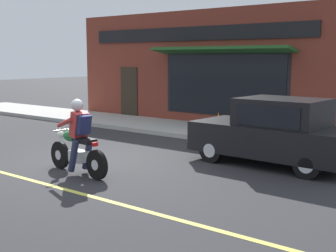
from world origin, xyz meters
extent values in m
plane|color=#2B2B2D|center=(0.00, 0.00, 0.00)|extent=(80.00, 80.00, 0.00)
cube|color=#ADAAA3|center=(5.41, 3.00, 0.07)|extent=(2.60, 22.00, 0.14)
cube|color=maroon|center=(6.96, 1.85, 2.10)|extent=(0.50, 11.29, 4.20)
cube|color=black|center=(6.69, 0.44, 1.55)|extent=(0.04, 4.74, 2.10)
cube|color=black|center=(6.71, 0.44, 1.55)|extent=(0.02, 4.97, 2.20)
cube|color=#2D2319|center=(6.69, 4.96, 1.05)|extent=(0.04, 0.90, 2.10)
cube|color=#235623|center=(6.36, 0.44, 2.75)|extent=(0.81, 5.42, 0.24)
cube|color=black|center=(6.68, 1.85, 3.35)|extent=(0.06, 9.60, 0.50)
cylinder|color=black|center=(-0.74, 0.11, 0.31)|extent=(0.17, 0.63, 0.62)
cylinder|color=silver|center=(-0.74, 0.11, 0.31)|extent=(0.15, 0.23, 0.22)
cylinder|color=black|center=(-0.91, -1.28, 0.31)|extent=(0.17, 0.63, 0.62)
cylinder|color=silver|center=(-0.91, -1.28, 0.31)|extent=(0.15, 0.23, 0.22)
cube|color=silver|center=(-0.83, -0.64, 0.39)|extent=(0.33, 0.43, 0.24)
ellipsoid|color=#196B33|center=(-0.80, -0.39, 0.80)|extent=(0.36, 0.55, 0.24)
cube|color=black|center=(-0.86, -0.87, 0.76)|extent=(0.33, 0.59, 0.10)
cylinder|color=silver|center=(-0.75, 0.01, 0.62)|extent=(0.11, 0.33, 0.68)
cylinder|color=silver|center=(-0.77, -0.11, 0.91)|extent=(0.56, 0.11, 0.04)
sphere|color=silver|center=(-0.75, 0.06, 0.79)|extent=(0.16, 0.16, 0.16)
cylinder|color=silver|center=(-0.72, -1.05, 0.29)|extent=(0.15, 0.56, 0.08)
cube|color=red|center=(-0.90, -1.23, 0.73)|extent=(0.13, 0.07, 0.08)
cylinder|color=#282D4C|center=(-1.02, -0.68, 0.43)|extent=(0.18, 0.36, 0.71)
cylinder|color=#282D4C|center=(-0.66, -0.73, 0.43)|extent=(0.18, 0.36, 0.71)
cube|color=#B23333|center=(-0.84, -0.69, 1.08)|extent=(0.38, 0.37, 0.57)
cylinder|color=#B23333|center=(-1.01, -0.42, 1.12)|extent=(0.15, 0.53, 0.26)
cylinder|color=#B23333|center=(-0.61, -0.47, 1.12)|extent=(0.15, 0.53, 0.26)
sphere|color=silver|center=(-0.83, -0.63, 1.49)|extent=(0.26, 0.26, 0.26)
cube|color=navy|center=(-0.86, -0.85, 1.10)|extent=(0.31, 0.27, 0.42)
cylinder|color=black|center=(1.89, -2.24, 0.30)|extent=(0.20, 0.60, 0.60)
cylinder|color=silver|center=(1.89, -2.24, 0.30)|extent=(0.21, 0.34, 0.33)
cylinder|color=black|center=(3.33, -2.28, 0.30)|extent=(0.20, 0.60, 0.60)
cylinder|color=silver|center=(3.33, -2.28, 0.30)|extent=(0.21, 0.34, 0.33)
cylinder|color=black|center=(1.83, -4.64, 0.30)|extent=(0.20, 0.60, 0.60)
cylinder|color=silver|center=(1.83, -4.64, 0.30)|extent=(0.21, 0.34, 0.33)
cylinder|color=black|center=(3.27, -4.68, 0.30)|extent=(0.20, 0.60, 0.60)
cylinder|color=silver|center=(3.27, -4.68, 0.30)|extent=(0.21, 0.34, 0.33)
cube|color=black|center=(2.58, -3.46, 0.60)|extent=(1.74, 3.74, 0.70)
cube|color=black|center=(2.57, -3.71, 1.24)|extent=(1.49, 1.94, 0.66)
cube|color=black|center=(2.60, -2.84, 1.19)|extent=(1.33, 0.38, 0.51)
cube|color=black|center=(1.85, -3.69, 1.22)|extent=(0.07, 1.52, 0.46)
cube|color=black|center=(3.30, -3.73, 1.22)|extent=(0.07, 1.52, 0.46)
cube|color=silver|center=(2.12, -1.59, 0.72)|extent=(0.24, 0.05, 0.14)
cube|color=silver|center=(3.14, -1.62, 0.72)|extent=(0.24, 0.05, 0.14)
cube|color=#28282B|center=(2.63, -1.63, 0.35)|extent=(1.61, 0.16, 0.20)
cube|color=black|center=(5.48, -0.15, 0.16)|extent=(0.36, 0.36, 0.04)
cone|color=orange|center=(5.48, -0.15, 0.46)|extent=(0.28, 0.28, 0.56)
cylinder|color=white|center=(5.48, -0.15, 0.48)|extent=(0.20, 0.20, 0.08)
camera|label=1|loc=(-7.31, -8.26, 2.48)|focal=50.00mm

